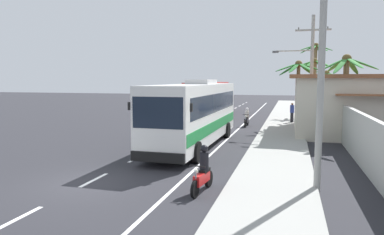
{
  "coord_description": "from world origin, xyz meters",
  "views": [
    {
      "loc": [
        7.41,
        -11.7,
        3.95
      ],
      "look_at": [
        1.77,
        8.58,
        1.7
      ],
      "focal_mm": 33.49,
      "sensor_mm": 36.0,
      "label": 1
    }
  ],
  "objects_px": {
    "utility_pole_mid": "(310,71)",
    "coach_bus_foreground": "(195,112)",
    "motorcycle_beside_bus": "(247,119)",
    "palm_third": "(315,65)",
    "palm_farthest": "(314,78)",
    "motorcycle_trailing": "(203,173)",
    "palm_second": "(326,83)",
    "pedestrian_near_kerb": "(292,112)",
    "coach_bus_far_lane": "(208,96)",
    "utility_pole_nearest": "(320,44)",
    "palm_fourth": "(346,81)",
    "palm_nearest": "(298,77)"
  },
  "relations": [
    {
      "from": "utility_pole_nearest",
      "to": "palm_third",
      "type": "height_order",
      "value": "utility_pole_nearest"
    },
    {
      "from": "coach_bus_far_lane",
      "to": "utility_pole_nearest",
      "type": "distance_m",
      "value": 28.62
    },
    {
      "from": "coach_bus_far_lane",
      "to": "motorcycle_trailing",
      "type": "bearing_deg",
      "value": -77.31
    },
    {
      "from": "palm_nearest",
      "to": "utility_pole_mid",
      "type": "bearing_deg",
      "value": -73.51
    },
    {
      "from": "palm_farthest",
      "to": "palm_second",
      "type": "bearing_deg",
      "value": 66.81
    },
    {
      "from": "pedestrian_near_kerb",
      "to": "palm_second",
      "type": "relative_size",
      "value": 0.36
    },
    {
      "from": "utility_pole_mid",
      "to": "palm_third",
      "type": "xyz_separation_m",
      "value": [
        1.1,
        13.17,
        0.86
      ]
    },
    {
      "from": "motorcycle_trailing",
      "to": "utility_pole_nearest",
      "type": "relative_size",
      "value": 0.2
    },
    {
      "from": "motorcycle_trailing",
      "to": "palm_second",
      "type": "bearing_deg",
      "value": 76.27
    },
    {
      "from": "palm_third",
      "to": "palm_fourth",
      "type": "bearing_deg",
      "value": -87.03
    },
    {
      "from": "palm_nearest",
      "to": "palm_fourth",
      "type": "bearing_deg",
      "value": -65.23
    },
    {
      "from": "motorcycle_trailing",
      "to": "pedestrian_near_kerb",
      "type": "relative_size",
      "value": 1.13
    },
    {
      "from": "motorcycle_beside_bus",
      "to": "motorcycle_trailing",
      "type": "relative_size",
      "value": 1.0
    },
    {
      "from": "motorcycle_trailing",
      "to": "palm_fourth",
      "type": "bearing_deg",
      "value": 62.67
    },
    {
      "from": "pedestrian_near_kerb",
      "to": "palm_second",
      "type": "distance_m",
      "value": 5.94
    },
    {
      "from": "coach_bus_foreground",
      "to": "palm_farthest",
      "type": "height_order",
      "value": "palm_farthest"
    },
    {
      "from": "coach_bus_far_lane",
      "to": "motorcycle_beside_bus",
      "type": "distance_m",
      "value": 11.25
    },
    {
      "from": "utility_pole_nearest",
      "to": "palm_farthest",
      "type": "bearing_deg",
      "value": 87.27
    },
    {
      "from": "utility_pole_nearest",
      "to": "palm_farthest",
      "type": "xyz_separation_m",
      "value": [
        1.0,
        20.9,
        -1.03
      ]
    },
    {
      "from": "pedestrian_near_kerb",
      "to": "palm_nearest",
      "type": "bearing_deg",
      "value": -172.01
    },
    {
      "from": "motorcycle_beside_bus",
      "to": "palm_nearest",
      "type": "bearing_deg",
      "value": -5.87
    },
    {
      "from": "palm_third",
      "to": "palm_farthest",
      "type": "relative_size",
      "value": 1.33
    },
    {
      "from": "utility_pole_nearest",
      "to": "palm_third",
      "type": "distance_m",
      "value": 27.14
    },
    {
      "from": "utility_pole_mid",
      "to": "palm_fourth",
      "type": "height_order",
      "value": "utility_pole_mid"
    },
    {
      "from": "palm_fourth",
      "to": "motorcycle_trailing",
      "type": "bearing_deg",
      "value": -117.33
    },
    {
      "from": "pedestrian_near_kerb",
      "to": "coach_bus_far_lane",
      "type": "bearing_deg",
      "value": 55.26
    },
    {
      "from": "palm_nearest",
      "to": "palm_second",
      "type": "xyz_separation_m",
      "value": [
        2.8,
        7.54,
        -0.48
      ]
    },
    {
      "from": "motorcycle_beside_bus",
      "to": "utility_pole_mid",
      "type": "bearing_deg",
      "value": -32.11
    },
    {
      "from": "coach_bus_foreground",
      "to": "palm_farthest",
      "type": "relative_size",
      "value": 2.07
    },
    {
      "from": "motorcycle_trailing",
      "to": "utility_pole_nearest",
      "type": "distance_m",
      "value": 6.0
    },
    {
      "from": "palm_nearest",
      "to": "palm_fourth",
      "type": "relative_size",
      "value": 0.99
    },
    {
      "from": "coach_bus_far_lane",
      "to": "utility_pole_mid",
      "type": "relative_size",
      "value": 1.36
    },
    {
      "from": "coach_bus_far_lane",
      "to": "pedestrian_near_kerb",
      "type": "xyz_separation_m",
      "value": [
        9.28,
        -6.84,
        -0.98
      ]
    },
    {
      "from": "utility_pole_mid",
      "to": "coach_bus_foreground",
      "type": "bearing_deg",
      "value": -134.61
    },
    {
      "from": "motorcycle_beside_bus",
      "to": "palm_fourth",
      "type": "relative_size",
      "value": 0.36
    },
    {
      "from": "coach_bus_foreground",
      "to": "motorcycle_beside_bus",
      "type": "height_order",
      "value": "coach_bus_foreground"
    },
    {
      "from": "coach_bus_far_lane",
      "to": "pedestrian_near_kerb",
      "type": "relative_size",
      "value": 6.66
    },
    {
      "from": "motorcycle_trailing",
      "to": "palm_nearest",
      "type": "distance_m",
      "value": 18.38
    },
    {
      "from": "motorcycle_beside_bus",
      "to": "utility_pole_nearest",
      "type": "relative_size",
      "value": 0.2
    },
    {
      "from": "palm_fourth",
      "to": "motorcycle_beside_bus",
      "type": "bearing_deg",
      "value": 136.9
    },
    {
      "from": "palm_nearest",
      "to": "palm_fourth",
      "type": "xyz_separation_m",
      "value": [
        2.73,
        -5.91,
        -0.27
      ]
    },
    {
      "from": "motorcycle_beside_bus",
      "to": "utility_pole_mid",
      "type": "height_order",
      "value": "utility_pole_mid"
    },
    {
      "from": "motorcycle_beside_bus",
      "to": "palm_third",
      "type": "relative_size",
      "value": 0.25
    },
    {
      "from": "coach_bus_foreground",
      "to": "coach_bus_far_lane",
      "type": "xyz_separation_m",
      "value": [
        -3.74,
        19.44,
        -0.03
      ]
    },
    {
      "from": "palm_second",
      "to": "palm_fourth",
      "type": "bearing_deg",
      "value": -90.28
    },
    {
      "from": "coach_bus_far_lane",
      "to": "palm_third",
      "type": "height_order",
      "value": "palm_third"
    },
    {
      "from": "coach_bus_far_lane",
      "to": "pedestrian_near_kerb",
      "type": "height_order",
      "value": "coach_bus_far_lane"
    },
    {
      "from": "palm_third",
      "to": "motorcycle_trailing",
      "type": "bearing_deg",
      "value": -100.52
    },
    {
      "from": "coach_bus_foreground",
      "to": "pedestrian_near_kerb",
      "type": "relative_size",
      "value": 7.02
    },
    {
      "from": "palm_fourth",
      "to": "pedestrian_near_kerb",
      "type": "bearing_deg",
      "value": 108.65
    }
  ]
}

